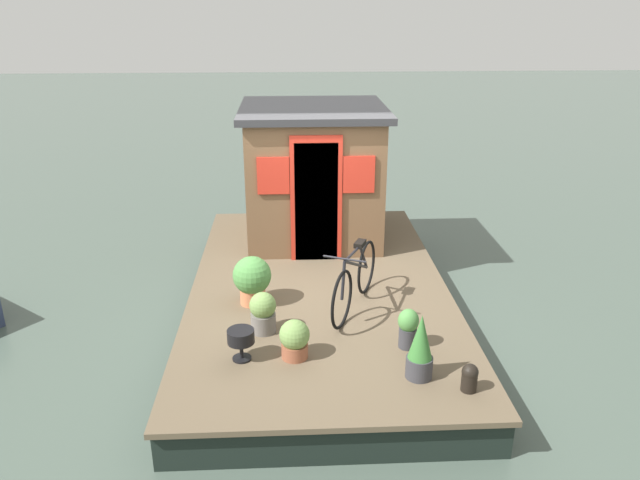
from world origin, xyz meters
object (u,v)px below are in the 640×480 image
potted_plant_geranium (252,279)px  charcoal_grill (241,338)px  potted_plant_fern (295,339)px  potted_plant_thyme (263,312)px  potted_plant_lavender (420,348)px  bicycle (355,280)px  potted_plant_sage (408,327)px  mooring_bollard (470,377)px  houseboat_cabin (313,173)px

potted_plant_geranium → charcoal_grill: bearing=177.6°
potted_plant_fern → charcoal_grill: bearing=91.4°
potted_plant_thyme → potted_plant_lavender: bearing=-122.0°
bicycle → potted_plant_sage: 1.04m
potted_plant_fern → mooring_bollard: size_ratio=1.50×
potted_plant_thyme → charcoal_grill: (-0.57, 0.21, 0.01)m
potted_plant_thyme → mooring_bollard: size_ratio=1.68×
potted_plant_sage → charcoal_grill: bearing=95.1°
bicycle → charcoal_grill: bearing=129.9°
bicycle → potted_plant_thyme: 1.20m
potted_plant_lavender → charcoal_grill: potted_plant_lavender is taller
potted_plant_sage → potted_plant_thyme: bearing=75.1°
potted_plant_geranium → potted_plant_fern: size_ratio=1.43×
potted_plant_sage → mooring_bollard: bearing=-151.5°
houseboat_cabin → bicycle: size_ratio=1.42×
houseboat_cabin → potted_plant_geranium: size_ratio=3.55×
potted_plant_fern → potted_plant_sage: 1.22m
charcoal_grill → houseboat_cabin: bearing=-14.0°
charcoal_grill → potted_plant_thyme: bearing=-19.8°
charcoal_grill → potted_plant_fern: bearing=-88.6°
bicycle → potted_plant_lavender: bearing=-161.9°
houseboat_cabin → mooring_bollard: houseboat_cabin is taller
potted_plant_fern → charcoal_grill: 0.55m
houseboat_cabin → bicycle: (-2.51, -0.39, -0.64)m
bicycle → potted_plant_geranium: bearing=81.0°
charcoal_grill → mooring_bollard: (-0.66, -2.20, -0.10)m
houseboat_cabin → potted_plant_thyme: (-3.01, 0.69, -0.78)m
potted_plant_thyme → bicycle: bearing=-65.0°
potted_plant_thyme → houseboat_cabin: bearing=-12.9°
potted_plant_fern → potted_plant_thyme: bearing=31.7°
potted_plant_thyme → potted_plant_lavender: size_ratio=0.69×
houseboat_cabin → charcoal_grill: size_ratio=6.31×
houseboat_cabin → potted_plant_geranium: bearing=160.0°
bicycle → potted_plant_lavender: bicycle is taller
potted_plant_lavender → potted_plant_sage: 0.57m
potted_plant_geranium → charcoal_grill: (-1.27, 0.05, -0.08)m
houseboat_cabin → potted_plant_lavender: bearing=-167.6°
bicycle → potted_plant_fern: bearing=145.3°
potted_plant_fern → charcoal_grill: potted_plant_fern is taller
potted_plant_fern → mooring_bollard: 1.78m
potted_plant_thyme → potted_plant_lavender: (-0.98, -1.57, 0.09)m
houseboat_cabin → charcoal_grill: 3.77m
potted_plant_sage → mooring_bollard: size_ratio=1.58×
charcoal_grill → mooring_bollard: bearing=-106.6°
potted_plant_lavender → charcoal_grill: size_ratio=2.01×
bicycle → mooring_bollard: 1.97m
charcoal_grill → mooring_bollard: charcoal_grill is taller
bicycle → potted_plant_sage: bearing=-152.6°
potted_plant_fern → mooring_bollard: potted_plant_fern is taller
charcoal_grill → potted_plant_geranium: bearing=-2.4°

